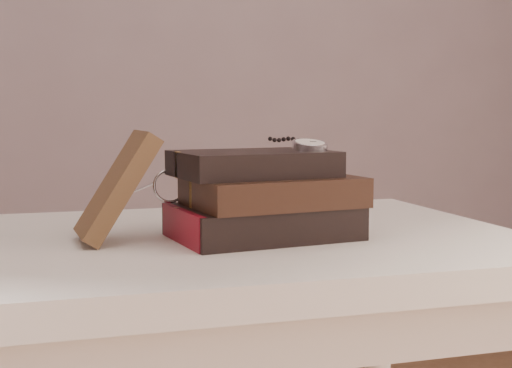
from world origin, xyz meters
name	(u,v)px	position (x,y,z in m)	size (l,w,h in m)	color
table	(170,302)	(0.00, 0.35, 0.66)	(1.00, 0.60, 0.75)	silver
book_stack	(264,197)	(0.13, 0.31, 0.81)	(0.26, 0.20, 0.12)	black
journal	(117,187)	(-0.07, 0.33, 0.82)	(0.02, 0.10, 0.16)	#3F2918
pocket_watch	(308,144)	(0.19, 0.31, 0.88)	(0.06, 0.15, 0.02)	silver
eyeglasses	(185,185)	(0.03, 0.38, 0.82)	(0.11, 0.13, 0.05)	silver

